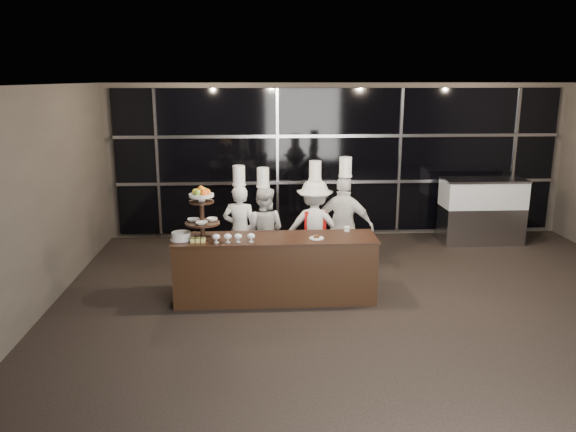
{
  "coord_description": "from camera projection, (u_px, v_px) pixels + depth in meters",
  "views": [
    {
      "loc": [
        -1.63,
        -5.88,
        3.08
      ],
      "look_at": [
        -1.17,
        1.95,
        1.15
      ],
      "focal_mm": 35.0,
      "sensor_mm": 36.0,
      "label": 1
    }
  ],
  "objects": [
    {
      "name": "window_wall",
      "position": [
        339.0,
        161.0,
        10.95
      ],
      "size": [
        8.6,
        0.1,
        2.8
      ],
      "color": "black",
      "rests_on": "ground"
    },
    {
      "name": "chef_b",
      "position": [
        264.0,
        230.0,
        8.94
      ],
      "size": [
        0.82,
        0.72,
        1.73
      ],
      "color": "silver",
      "rests_on": "ground"
    },
    {
      "name": "display_case",
      "position": [
        482.0,
        207.0,
        10.68
      ],
      "size": [
        1.54,
        0.67,
        1.24
      ],
      "color": "#A5A5AA",
      "rests_on": "ground"
    },
    {
      "name": "display_stand",
      "position": [
        202.0,
        209.0,
        7.67
      ],
      "size": [
        0.48,
        0.48,
        0.74
      ],
      "color": "black",
      "rests_on": "buffet_counter"
    },
    {
      "name": "buffet_counter",
      "position": [
        275.0,
        268.0,
        7.94
      ],
      "size": [
        2.84,
        0.74,
        0.92
      ],
      "color": "black",
      "rests_on": "ground"
    },
    {
      "name": "pastry_squares",
      "position": [
        198.0,
        240.0,
        7.61
      ],
      "size": [
        0.19,
        0.13,
        0.05
      ],
      "color": "#DBCF6B",
      "rests_on": "buffet_counter"
    },
    {
      "name": "chef_c",
      "position": [
        315.0,
        226.0,
        8.95
      ],
      "size": [
        1.07,
        0.71,
        1.83
      ],
      "color": "silver",
      "rests_on": "ground"
    },
    {
      "name": "chef_cup",
      "position": [
        347.0,
        229.0,
        8.13
      ],
      "size": [
        0.08,
        0.08,
        0.07
      ],
      "primitive_type": "cylinder",
      "color": "white",
      "rests_on": "buffet_counter"
    },
    {
      "name": "chef_a",
      "position": [
        240.0,
        229.0,
        8.83
      ],
      "size": [
        0.59,
        0.44,
        1.78
      ],
      "color": "white",
      "rests_on": "ground"
    },
    {
      "name": "compotes",
      "position": [
        233.0,
        237.0,
        7.57
      ],
      "size": [
        0.58,
        0.11,
        0.12
      ],
      "color": "silver",
      "rests_on": "buffet_counter"
    },
    {
      "name": "small_plate",
      "position": [
        317.0,
        238.0,
        7.76
      ],
      "size": [
        0.2,
        0.2,
        0.05
      ],
      "color": "white",
      "rests_on": "buffet_counter"
    },
    {
      "name": "layer_cake",
      "position": [
        181.0,
        236.0,
        7.7
      ],
      "size": [
        0.3,
        0.3,
        0.11
      ],
      "color": "white",
      "rests_on": "buffet_counter"
    },
    {
      "name": "room",
      "position": [
        404.0,
        226.0,
        6.17
      ],
      "size": [
        10.0,
        10.0,
        10.0
      ],
      "color": "black",
      "rests_on": "ground"
    },
    {
      "name": "chef_d",
      "position": [
        344.0,
        225.0,
        8.85
      ],
      "size": [
        1.02,
        0.7,
        1.91
      ],
      "color": "white",
      "rests_on": "ground"
    }
  ]
}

